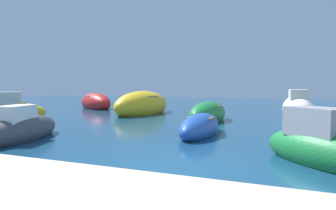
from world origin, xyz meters
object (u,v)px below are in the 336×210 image
object	(u,v)px
moored_boat_6	(208,114)
moored_boat_8	(200,127)
moored_boat_5	(142,106)
moored_boat_7	(95,103)
moored_boat_1	(13,111)
moored_boat_2	(298,107)
moored_boat_3	(324,148)
moored_boat_0	(22,129)

from	to	relation	value
moored_boat_6	moored_boat_8	world-z (taller)	moored_boat_6
moored_boat_5	moored_boat_8	distance (m)	9.34
moored_boat_7	moored_boat_8	distance (m)	15.66
moored_boat_5	moored_boat_1	bearing A→B (deg)	-41.37
moored_boat_2	moored_boat_6	distance (m)	7.09
moored_boat_5	moored_boat_7	bearing A→B (deg)	-109.78
moored_boat_3	moored_boat_6	xyz separation A→B (m)	(-4.90, 7.80, -0.03)
moored_boat_6	moored_boat_7	bearing A→B (deg)	71.23
moored_boat_3	moored_boat_8	xyz separation A→B (m)	(-4.11, 3.17, -0.12)
moored_boat_0	moored_boat_6	bearing A→B (deg)	-46.29
moored_boat_3	moored_boat_8	bearing A→B (deg)	-174.19
moored_boat_2	moored_boat_3	world-z (taller)	moored_boat_2
moored_boat_2	moored_boat_8	world-z (taller)	moored_boat_2
moored_boat_2	moored_boat_8	size ratio (longest dim) A/B	1.34
moored_boat_7	moored_boat_6	bearing A→B (deg)	9.74
moored_boat_1	moored_boat_7	distance (m)	8.40
moored_boat_6	moored_boat_3	bearing A→B (deg)	-141.39
moored_boat_1	moored_boat_2	xyz separation A→B (m)	(16.16, 8.24, 0.07)
moored_boat_2	moored_boat_7	size ratio (longest dim) A/B	0.98
moored_boat_3	moored_boat_6	distance (m)	9.21
moored_boat_1	moored_boat_8	size ratio (longest dim) A/B	0.96
moored_boat_7	moored_boat_8	world-z (taller)	moored_boat_7
moored_boat_1	moored_boat_2	size ratio (longest dim) A/B	0.72
moored_boat_2	moored_boat_3	bearing A→B (deg)	176.73
moored_boat_5	moored_boat_8	world-z (taller)	moored_boat_5
moored_boat_0	moored_boat_1	xyz separation A→B (m)	(-6.14, 4.92, 0.08)
moored_boat_1	moored_boat_5	world-z (taller)	moored_boat_1
moored_boat_0	moored_boat_3	xyz separation A→B (m)	(10.06, 0.20, 0.04)
moored_boat_0	moored_boat_7	distance (m)	14.67
moored_boat_2	moored_boat_5	bearing A→B (deg)	101.56
moored_boat_3	moored_boat_5	distance (m)	14.46
moored_boat_1	moored_boat_3	xyz separation A→B (m)	(16.20, -4.72, -0.04)
moored_boat_0	moored_boat_2	xyz separation A→B (m)	(10.02, 13.16, 0.15)
moored_boat_1	moored_boat_7	size ratio (longest dim) A/B	0.70
moored_boat_0	moored_boat_2	distance (m)	16.54
moored_boat_1	moored_boat_6	distance (m)	11.71
moored_boat_2	moored_boat_8	bearing A→B (deg)	153.96
moored_boat_7	moored_boat_1	bearing A→B (deg)	-54.98
moored_boat_1	moored_boat_6	xyz separation A→B (m)	(11.30, 3.07, -0.07)
moored_boat_3	moored_boat_0	bearing A→B (deg)	-135.46
moored_boat_1	moored_boat_3	distance (m)	16.87
moored_boat_8	moored_boat_1	bearing A→B (deg)	-96.34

